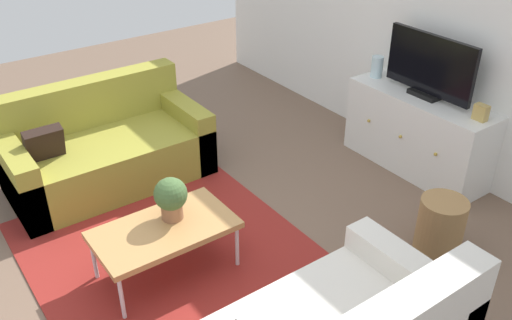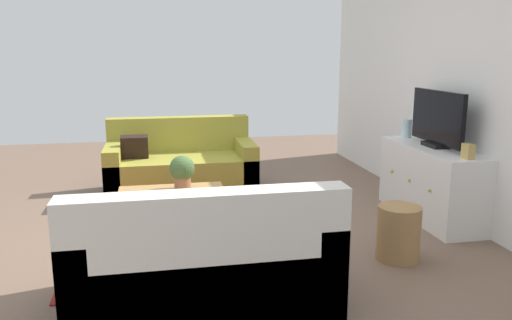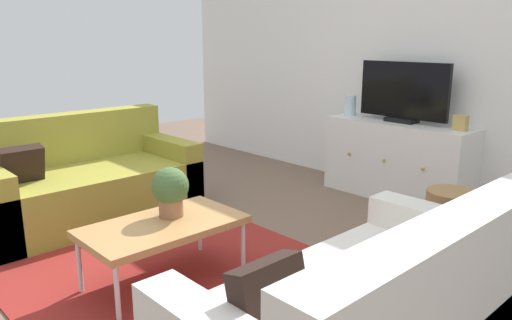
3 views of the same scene
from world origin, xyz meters
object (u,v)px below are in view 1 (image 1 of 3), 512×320
Objects in this scene: glass_vase at (377,67)px; flat_screen_tv at (430,67)px; coffee_table at (164,231)px; potted_plant at (171,197)px; wicker_basket at (440,226)px; couch_left_side at (103,149)px; tv_console at (417,133)px; mantel_clock at (481,112)px.

flat_screen_tv is at bearing 2.04° from glass_vase.
glass_vase is (-0.52, 2.52, 0.45)m from coffee_table.
wicker_basket is at bearing 58.42° from potted_plant.
couch_left_side reaches higher than tv_console.
mantel_clock is (1.12, 0.00, -0.03)m from glass_vase.
mantel_clock is 1.02m from wicker_basket.
wicker_basket is at bearing 33.59° from couch_left_side.
glass_vase is 1.76m from wicker_basket.
potted_plant is 0.23× the size of tv_console.
potted_plant is (1.39, -0.05, 0.28)m from couch_left_side.
potted_plant is at bearing -79.35° from glass_vase.
tv_console is at bearing 89.02° from coffee_table.
coffee_table is at bearing -90.98° from tv_console.
wicker_basket is (0.90, -0.80, -0.77)m from flat_screen_tv.
wicker_basket is (0.90, -0.78, -0.14)m from tv_console.
coffee_table is (1.45, -0.15, 0.08)m from couch_left_side.
wicker_basket is (0.34, -0.78, -0.56)m from mantel_clock.
flat_screen_tv is (0.11, 2.44, 0.42)m from potted_plant.
wicker_basket is (0.95, 1.74, -0.14)m from coffee_table.
glass_vase reaches higher than tv_console.
glass_vase is at bearing 180.00° from mantel_clock.
potted_plant is 0.71× the size of wicker_basket.
coffee_table is 2.61m from glass_vase.
coffee_table is at bearing -58.02° from potted_plant.
mantel_clock is at bearing -2.04° from flat_screen_tv.
flat_screen_tv is at bearing 177.96° from mantel_clock.
glass_vase is at bearing -177.96° from flat_screen_tv.
couch_left_side is 2.61m from glass_vase.
couch_left_side is at bearing 174.19° from coffee_table.
glass_vase reaches higher than potted_plant.
potted_plant reaches higher than coffee_table.
potted_plant is 2.43m from tv_console.
coffee_table is 7.31× the size of mantel_clock.
potted_plant is 1.57× the size of glass_vase.
glass_vase is at bearing 101.61° from coffee_table.
mantel_clock reaches higher than tv_console.
flat_screen_tv reaches higher than couch_left_side.
flat_screen_tv reaches higher than potted_plant.
flat_screen_tv reaches higher than wicker_basket.
coffee_table is 2.63m from mantel_clock.
potted_plant is 2.39× the size of mantel_clock.
couch_left_side is 3.18m from mantel_clock.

